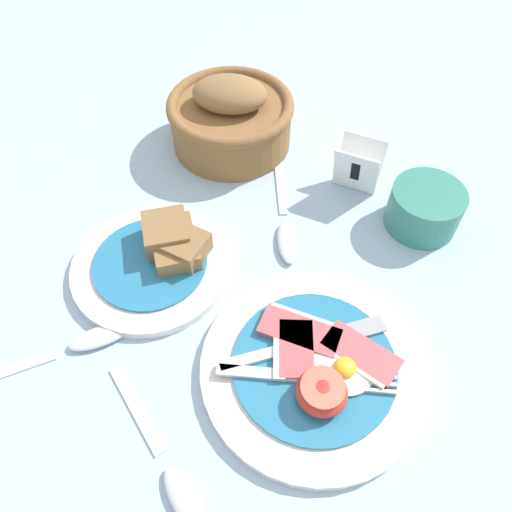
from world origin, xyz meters
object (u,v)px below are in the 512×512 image
(breakfast_plate, at_px, (315,367))
(teaspoon_stray, at_px, (76,345))
(sugar_cup, at_px, (425,207))
(teaspoon_near_cup, at_px, (286,226))
(bread_basket, at_px, (231,117))
(number_card, at_px, (358,167))
(bread_plate, at_px, (158,257))
(teaspoon_by_saucer, at_px, (172,474))

(breakfast_plate, bearing_deg, teaspoon_stray, -161.00)
(sugar_cup, relative_size, teaspoon_near_cup, 0.52)
(bread_basket, bearing_deg, number_card, -3.64)
(breakfast_plate, xyz_separation_m, sugar_cup, (0.05, 0.25, 0.02))
(bread_plate, bearing_deg, breakfast_plate, -12.88)
(sugar_cup, bearing_deg, teaspoon_stray, -131.17)
(bread_plate, distance_m, teaspoon_near_cup, 0.17)
(bread_basket, relative_size, number_card, 2.47)
(number_card, height_order, teaspoon_near_cup, number_card)
(bread_plate, distance_m, number_card, 0.29)
(sugar_cup, relative_size, bread_basket, 0.51)
(bread_plate, distance_m, teaspoon_by_saucer, 0.25)
(bread_plate, relative_size, teaspoon_stray, 1.24)
(teaspoon_near_cup, distance_m, teaspoon_stray, 0.29)
(breakfast_plate, height_order, teaspoon_near_cup, breakfast_plate)
(bread_plate, xyz_separation_m, number_card, (0.17, 0.23, 0.02))
(number_card, bearing_deg, bread_basket, 174.90)
(bread_basket, bearing_deg, teaspoon_by_saucer, -69.98)
(sugar_cup, bearing_deg, bread_basket, 172.39)
(number_card, relative_size, teaspoon_by_saucer, 0.42)
(breakfast_plate, height_order, teaspoon_by_saucer, breakfast_plate)
(breakfast_plate, relative_size, number_card, 3.28)
(breakfast_plate, height_order, sugar_cup, sugar_cup)
(teaspoon_by_saucer, relative_size, teaspoon_stray, 1.13)
(teaspoon_stray, bearing_deg, breakfast_plate, -28.78)
(teaspoon_near_cup, bearing_deg, bread_plate, -72.63)
(number_card, distance_m, teaspoon_by_saucer, 0.44)
(breakfast_plate, bearing_deg, bread_basket, 130.05)
(teaspoon_near_cup, xyz_separation_m, teaspoon_stray, (-0.14, -0.26, 0.00))
(bread_plate, xyz_separation_m, bread_basket, (-0.02, 0.24, 0.03))
(breakfast_plate, distance_m, sugar_cup, 0.26)
(sugar_cup, distance_m, teaspoon_stray, 0.45)
(bread_basket, bearing_deg, breakfast_plate, -49.95)
(breakfast_plate, distance_m, number_card, 0.29)
(teaspoon_stray, bearing_deg, teaspoon_by_saucer, -70.88)
(number_card, distance_m, teaspoon_near_cup, 0.13)
(number_card, height_order, teaspoon_stray, number_card)
(breakfast_plate, xyz_separation_m, bread_plate, (-0.22, 0.05, 0.00))
(bread_plate, distance_m, teaspoon_stray, 0.14)
(bread_plate, height_order, teaspoon_by_saucer, bread_plate)
(teaspoon_near_cup, height_order, teaspoon_stray, same)
(breakfast_plate, relative_size, sugar_cup, 2.59)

